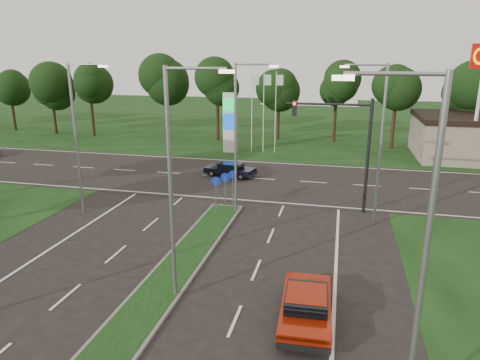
# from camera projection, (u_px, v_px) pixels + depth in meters

# --- Properties ---
(verge_far) EXTENTS (160.00, 50.00, 0.02)m
(verge_far) POSITION_uv_depth(u_px,v_px,m) (294.00, 123.00, 63.14)
(verge_far) COLOR black
(verge_far) RESTS_ON ground
(cross_road) EXTENTS (160.00, 12.00, 0.02)m
(cross_road) POSITION_uv_depth(u_px,v_px,m) (250.00, 178.00, 34.14)
(cross_road) COLOR black
(cross_road) RESTS_ON ground
(median_kerb) EXTENTS (2.00, 26.00, 0.12)m
(median_kerb) POSITION_uv_depth(u_px,v_px,m) (134.00, 322.00, 15.41)
(median_kerb) COLOR slate
(median_kerb) RESTS_ON ground
(streetlight_median_near) EXTENTS (2.53, 0.22, 9.00)m
(streetlight_median_near) POSITION_uv_depth(u_px,v_px,m) (175.00, 176.00, 15.69)
(streetlight_median_near) COLOR gray
(streetlight_median_near) RESTS_ON ground
(streetlight_median_far) EXTENTS (2.53, 0.22, 9.00)m
(streetlight_median_far) POSITION_uv_depth(u_px,v_px,m) (239.00, 132.00, 25.04)
(streetlight_median_far) COLOR gray
(streetlight_median_far) RESTS_ON ground
(streetlight_left_far) EXTENTS (2.53, 0.22, 9.00)m
(streetlight_left_far) POSITION_uv_depth(u_px,v_px,m) (78.00, 131.00, 25.24)
(streetlight_left_far) COLOR gray
(streetlight_left_far) RESTS_ON ground
(streetlight_right_far) EXTENTS (2.53, 0.22, 9.00)m
(streetlight_right_far) POSITION_uv_depth(u_px,v_px,m) (378.00, 137.00, 23.30)
(streetlight_right_far) COLOR gray
(streetlight_right_far) RESTS_ON ground
(streetlight_right_near) EXTENTS (2.53, 0.22, 9.00)m
(streetlight_right_near) POSITION_uv_depth(u_px,v_px,m) (419.00, 239.00, 10.21)
(streetlight_right_near) COLOR gray
(streetlight_right_near) RESTS_ON ground
(traffic_signal) EXTENTS (5.10, 0.42, 7.00)m
(traffic_signal) POSITION_uv_depth(u_px,v_px,m) (347.00, 137.00, 25.65)
(traffic_signal) COLOR black
(traffic_signal) RESTS_ON ground
(median_signs) EXTENTS (1.16, 1.76, 2.38)m
(median_signs) POSITION_uv_depth(u_px,v_px,m) (225.00, 184.00, 26.56)
(median_signs) COLOR gray
(median_signs) RESTS_ON ground
(gas_pylon) EXTENTS (5.80, 1.26, 8.00)m
(gas_pylon) POSITION_uv_depth(u_px,v_px,m) (232.00, 121.00, 42.57)
(gas_pylon) COLOR silver
(gas_pylon) RESTS_ON ground
(treeline_far) EXTENTS (6.00, 6.00, 9.90)m
(treeline_far) POSITION_uv_depth(u_px,v_px,m) (282.00, 81.00, 47.15)
(treeline_far) COLOR black
(treeline_far) RESTS_ON ground
(red_sedan) EXTENTS (1.96, 4.37, 1.18)m
(red_sedan) POSITION_uv_depth(u_px,v_px,m) (306.00, 305.00, 15.43)
(red_sedan) COLOR maroon
(red_sedan) RESTS_ON ground
(navy_sedan) EXTENTS (4.23, 2.33, 1.10)m
(navy_sedan) POSITION_uv_depth(u_px,v_px,m) (230.00, 169.00, 34.55)
(navy_sedan) COLOR black
(navy_sedan) RESTS_ON ground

